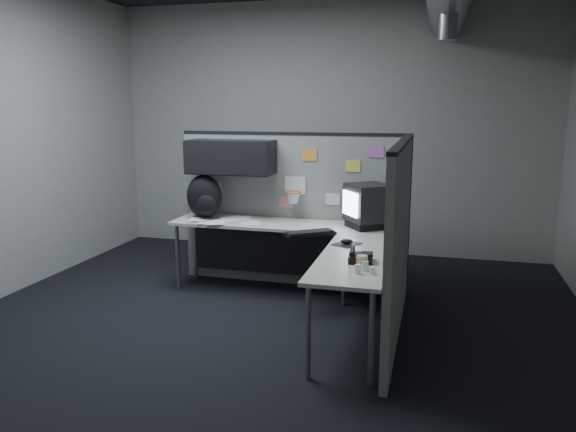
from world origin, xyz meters
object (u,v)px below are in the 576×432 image
(monitor, at_px, (368,205))
(backpack, at_px, (204,197))
(desk, at_px, (301,242))
(keyboard, at_px, (310,233))
(phone, at_px, (360,257))

(monitor, relative_size, backpack, 1.13)
(backpack, bearing_deg, desk, -26.91)
(monitor, distance_m, backpack, 1.71)
(monitor, relative_size, keyboard, 1.10)
(monitor, height_order, phone, monitor)
(desk, bearing_deg, keyboard, -53.84)
(desk, height_order, backpack, backpack)
(desk, xyz_separation_m, monitor, (0.60, 0.30, 0.34))
(monitor, bearing_deg, keyboard, -126.63)
(desk, relative_size, phone, 10.55)
(desk, relative_size, backpack, 4.99)
(monitor, bearing_deg, backpack, -171.36)
(phone, bearing_deg, keyboard, 130.52)
(monitor, relative_size, phone, 2.39)
(keyboard, distance_m, backpack, 1.34)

